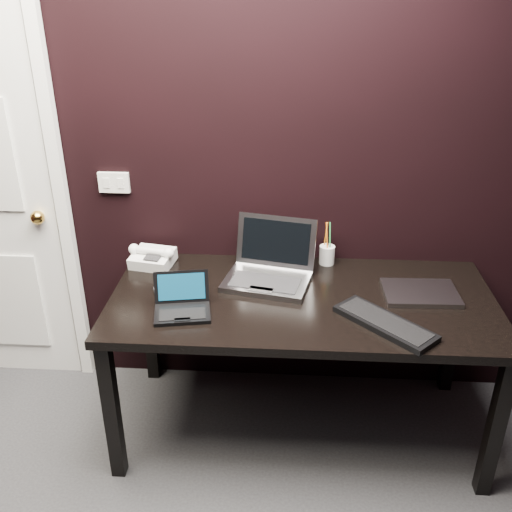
# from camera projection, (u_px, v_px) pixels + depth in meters

# --- Properties ---
(wall_back) EXTENTS (4.00, 0.00, 4.00)m
(wall_back) POSITION_uv_depth(u_px,v_px,m) (241.00, 148.00, 2.65)
(wall_back) COLOR black
(wall_back) RESTS_ON ground
(wall_switch) EXTENTS (0.15, 0.02, 0.10)m
(wall_switch) POSITION_uv_depth(u_px,v_px,m) (114.00, 183.00, 2.75)
(wall_switch) COLOR silver
(wall_switch) RESTS_ON wall_back
(desk) EXTENTS (1.70, 0.80, 0.74)m
(desk) POSITION_uv_depth(u_px,v_px,m) (302.00, 312.00, 2.56)
(desk) COLOR black
(desk) RESTS_ON ground
(netbook) EXTENTS (0.26, 0.24, 0.15)m
(netbook) POSITION_uv_depth(u_px,v_px,m) (182.00, 306.00, 2.40)
(netbook) COLOR black
(netbook) RESTS_ON desk
(silver_laptop) EXTENTS (0.44, 0.41, 0.26)m
(silver_laptop) POSITION_uv_depth(u_px,v_px,m) (269.00, 270.00, 2.64)
(silver_laptop) COLOR gray
(silver_laptop) RESTS_ON desk
(ext_keyboard) EXTENTS (0.41, 0.41, 0.03)m
(ext_keyboard) POSITION_uv_depth(u_px,v_px,m) (385.00, 323.00, 2.31)
(ext_keyboard) COLOR black
(ext_keyboard) RESTS_ON desk
(closed_laptop) EXTENTS (0.33, 0.24, 0.02)m
(closed_laptop) POSITION_uv_depth(u_px,v_px,m) (420.00, 293.00, 2.53)
(closed_laptop) COLOR #97989C
(closed_laptop) RESTS_ON desk
(desk_phone) EXTENTS (0.24, 0.21, 0.12)m
(desk_phone) POSITION_uv_depth(u_px,v_px,m) (153.00, 257.00, 2.78)
(desk_phone) COLOR silver
(desk_phone) RESTS_ON desk
(mobile_phone) EXTENTS (0.06, 0.05, 0.08)m
(mobile_phone) POSITION_uv_depth(u_px,v_px,m) (158.00, 284.00, 2.56)
(mobile_phone) COLOR black
(mobile_phone) RESTS_ON desk
(pen_cup) EXTENTS (0.08, 0.08, 0.22)m
(pen_cup) POSITION_uv_depth(u_px,v_px,m) (327.00, 254.00, 2.80)
(pen_cup) COLOR white
(pen_cup) RESTS_ON desk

